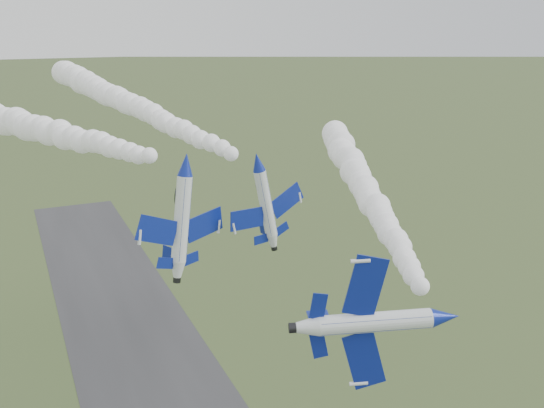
{
  "coord_description": "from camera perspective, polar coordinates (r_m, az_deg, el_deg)",
  "views": [
    {
      "loc": [
        -17.73,
        -38.91,
        57.84
      ],
      "look_at": [
        7.97,
        18.58,
        38.69
      ],
      "focal_mm": 40.0,
      "sensor_mm": 36.0,
      "label": 1
    }
  ],
  "objects": [
    {
      "name": "jet_lead",
      "position": [
        53.65,
        16.06,
        -10.24
      ],
      "size": [
        7.44,
        14.12,
        11.98
      ],
      "rotation": [
        0.0,
        1.54,
        -0.33
      ],
      "color": "silver"
    },
    {
      "name": "smoke_trail_jet_lead",
      "position": [
        87.18,
        8.55,
        1.81
      ],
      "size": [
        26.21,
        65.08,
        4.98
      ],
      "primitive_type": null,
      "rotation": [
        0.0,
        0.0,
        -0.33
      ],
      "color": "white"
    },
    {
      "name": "jet_pair_left",
      "position": [
        63.38,
        -8.04,
        3.71
      ],
      "size": [
        11.48,
        13.26,
        3.73
      ],
      "rotation": [
        0.0,
        0.16,
        0.43
      ],
      "color": "silver"
    },
    {
      "name": "smoke_trail_jet_pair_left",
      "position": [
        87.28,
        -21.64,
        6.73
      ],
      "size": [
        26.08,
        49.26,
        4.74
      ],
      "primitive_type": null,
      "rotation": [
        0.0,
        0.0,
        0.43
      ],
      "color": "white"
    },
    {
      "name": "jet_pair_right",
      "position": [
        67.45,
        -1.31,
        3.99
      ],
      "size": [
        10.24,
        12.28,
        3.53
      ],
      "rotation": [
        0.0,
        -0.21,
        0.21
      ],
      "color": "silver"
    },
    {
      "name": "smoke_trail_jet_pair_right",
      "position": [
        102.43,
        -13.76,
        9.38
      ],
      "size": [
        20.22,
        73.16,
        4.84
      ],
      "primitive_type": null,
      "rotation": [
        0.0,
        0.0,
        0.21
      ],
      "color": "white"
    }
  ]
}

